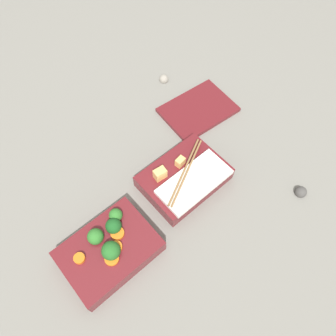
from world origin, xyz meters
TOP-DOWN VIEW (x-y plane):
  - ground_plane at (0.00, 0.00)m, footprint 3.00×3.00m
  - bento_tray_vegetable at (-0.12, -0.03)m, footprint 0.21×0.15m
  - bento_tray_rice at (0.13, -0.01)m, footprint 0.21×0.15m
  - bento_lid at (0.32, 0.15)m, footprint 0.22×0.17m
  - pebble_0 at (0.33, 0.31)m, footprint 0.03×0.03m
  - pebble_1 at (0.33, -0.22)m, footprint 0.03×0.03m

SIDE VIEW (x-z plane):
  - ground_plane at x=0.00m, z-range 0.00..0.00m
  - bento_lid at x=0.32m, z-range 0.00..0.01m
  - pebble_0 at x=0.33m, z-range -0.01..0.02m
  - pebble_1 at x=0.33m, z-range -0.01..0.02m
  - bento_tray_rice at x=0.13m, z-range -0.01..0.06m
  - bento_tray_vegetable at x=-0.12m, z-range -0.01..0.06m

